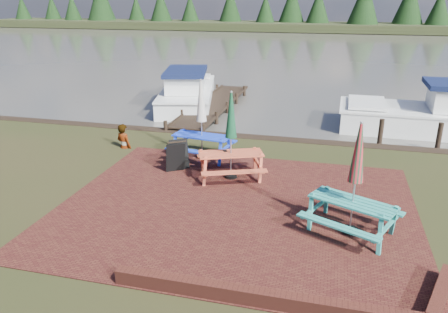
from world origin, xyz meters
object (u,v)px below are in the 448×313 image
object	(u,v)px
picnic_table_blue	(202,132)
jetty	(213,105)
chalkboard	(177,156)
picnic_table_red	(231,149)
picnic_table_teal	(353,196)
boat_jetty	(188,93)
person	(122,124)

from	to	relation	value
picnic_table_blue	jetty	world-z (taller)	picnic_table_blue
picnic_table_blue	chalkboard	distance (m)	1.41
jetty	picnic_table_red	bearing A→B (deg)	-70.95
picnic_table_blue	jetty	xyz separation A→B (m)	(-1.57, 6.98, -0.81)
picnic_table_teal	chalkboard	size ratio (longest dim) A/B	2.76
boat_jetty	picnic_table_teal	bearing A→B (deg)	-69.77
jetty	person	world-z (taller)	person
picnic_table_red	jetty	world-z (taller)	picnic_table_red
picnic_table_teal	chalkboard	bearing A→B (deg)	177.97
boat_jetty	jetty	bearing A→B (deg)	-44.37
picnic_table_teal	boat_jetty	xyz separation A→B (m)	(-7.93, 11.85, -0.49)
picnic_table_red	jetty	xyz separation A→B (m)	(-2.91, 8.41, -0.80)
person	boat_jetty	bearing A→B (deg)	-68.74
boat_jetty	picnic_table_red	bearing A→B (deg)	-77.81
boat_jetty	person	bearing A→B (deg)	-102.38
person	picnic_table_blue	bearing A→B (deg)	-166.21
picnic_table_teal	person	size ratio (longest dim) A/B	1.52
boat_jetty	picnic_table_blue	bearing A→B (deg)	-81.68
chalkboard	picnic_table_blue	bearing A→B (deg)	38.83
picnic_table_teal	person	distance (m)	8.86
boat_jetty	person	world-z (taller)	boat_jetty
picnic_table_red	person	xyz separation A→B (m)	(-4.37, 1.77, -0.05)
picnic_table_teal	jetty	distance (m)	12.61
picnic_table_teal	picnic_table_blue	bearing A→B (deg)	165.51
jetty	person	xyz separation A→B (m)	(-1.46, -6.64, 0.75)
picnic_table_red	picnic_table_blue	distance (m)	1.96
jetty	boat_jetty	distance (m)	1.92
picnic_table_red	boat_jetty	world-z (taller)	picnic_table_red
picnic_table_blue	chalkboard	world-z (taller)	picnic_table_blue
picnic_table_red	jetty	bearing A→B (deg)	87.16
picnic_table_teal	boat_jetty	distance (m)	14.27
picnic_table_blue	boat_jetty	world-z (taller)	picnic_table_blue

